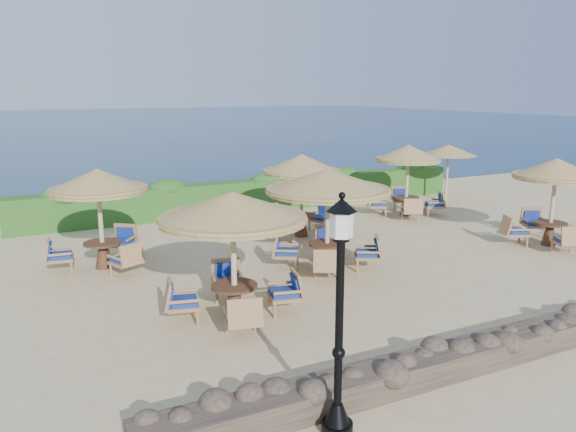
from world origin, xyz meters
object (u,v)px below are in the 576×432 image
(cafe_set_1, at_px, (328,197))
(extra_parasol, at_px, (449,150))
(cafe_set_3, at_px, (99,200))
(lamp_post, at_px, (339,328))
(cafe_set_0, at_px, (233,229))
(cafe_set_5, at_px, (407,170))
(cafe_set_2, at_px, (554,189))
(cafe_set_4, at_px, (302,183))

(cafe_set_1, bearing_deg, extra_parasol, 31.85)
(extra_parasol, bearing_deg, cafe_set_3, -168.43)
(lamp_post, bearing_deg, cafe_set_0, 87.49)
(extra_parasol, bearing_deg, cafe_set_0, -148.58)
(lamp_post, relative_size, cafe_set_3, 1.20)
(lamp_post, distance_m, cafe_set_1, 7.30)
(cafe_set_0, distance_m, cafe_set_3, 5.03)
(cafe_set_1, height_order, cafe_set_5, same)
(extra_parasol, distance_m, cafe_set_1, 10.67)
(lamp_post, relative_size, cafe_set_0, 1.09)
(lamp_post, relative_size, cafe_set_5, 1.18)
(extra_parasol, xyz_separation_m, cafe_set_0, (-12.41, -7.58, -0.29))
(cafe_set_5, bearing_deg, cafe_set_1, -144.22)
(cafe_set_2, bearing_deg, cafe_set_1, 172.12)
(lamp_post, relative_size, extra_parasol, 1.38)
(cafe_set_4, distance_m, cafe_set_5, 5.03)
(cafe_set_4, bearing_deg, cafe_set_2, -34.22)
(cafe_set_0, distance_m, cafe_set_5, 11.11)
(cafe_set_2, distance_m, cafe_set_3, 13.04)
(extra_parasol, xyz_separation_m, cafe_set_4, (-8.11, -2.36, -0.44))
(cafe_set_1, xyz_separation_m, cafe_set_4, (0.95, 3.27, -0.20))
(cafe_set_0, relative_size, cafe_set_1, 0.93)
(lamp_post, height_order, extra_parasol, lamp_post)
(lamp_post, xyz_separation_m, cafe_set_5, (9.42, 10.61, 0.15))
(cafe_set_3, bearing_deg, cafe_set_1, -27.02)
(lamp_post, xyz_separation_m, cafe_set_4, (4.49, 9.64, 0.18))
(lamp_post, height_order, cafe_set_3, lamp_post)
(extra_parasol, relative_size, cafe_set_1, 0.74)
(cafe_set_1, relative_size, cafe_set_5, 1.16)
(cafe_set_4, relative_size, cafe_set_5, 1.01)
(lamp_post, distance_m, cafe_set_4, 10.63)
(cafe_set_4, bearing_deg, cafe_set_0, -129.46)
(cafe_set_5, bearing_deg, lamp_post, -131.60)
(lamp_post, bearing_deg, cafe_set_2, 26.51)
(cafe_set_1, xyz_separation_m, cafe_set_2, (7.23, -1.00, -0.20))
(extra_parasol, height_order, cafe_set_2, cafe_set_2)
(cafe_set_2, bearing_deg, cafe_set_4, 145.78)
(cafe_set_0, xyz_separation_m, cafe_set_2, (10.57, 0.95, -0.15))
(lamp_post, distance_m, cafe_set_2, 12.03)
(cafe_set_0, bearing_deg, cafe_set_2, 5.13)
(lamp_post, height_order, cafe_set_2, lamp_post)
(cafe_set_3, bearing_deg, cafe_set_0, -67.36)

